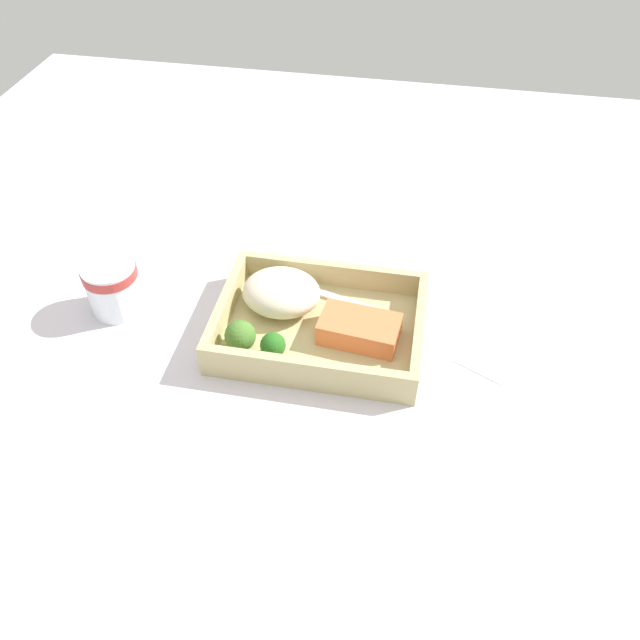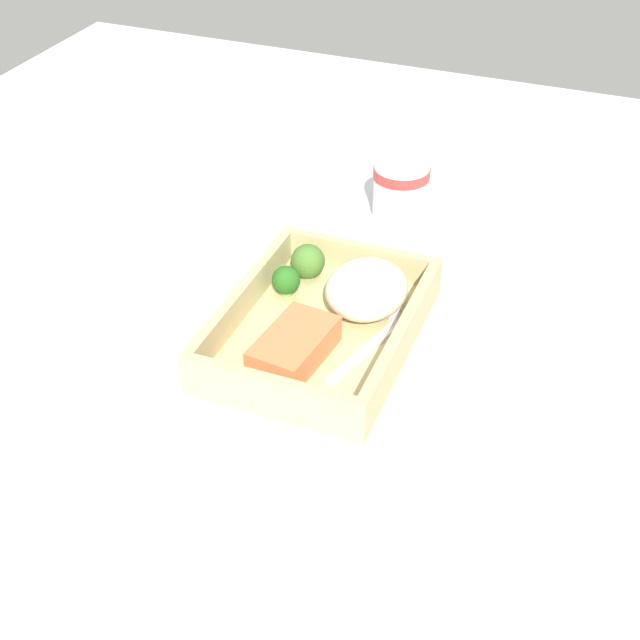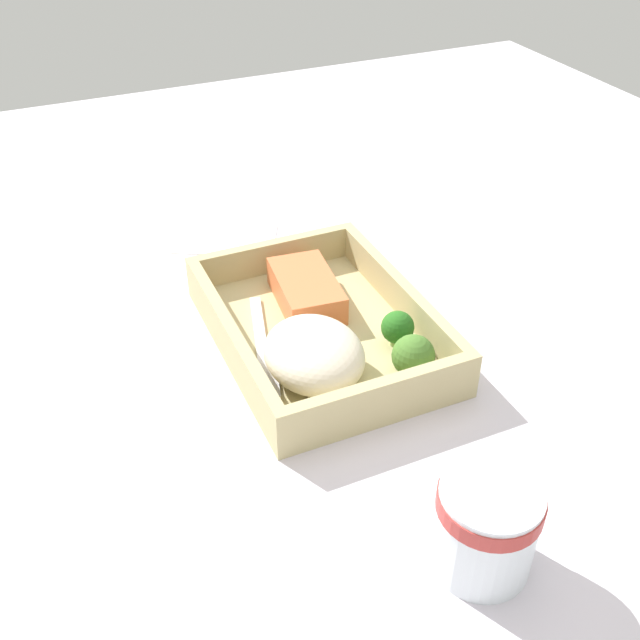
{
  "view_description": "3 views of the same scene",
  "coord_description": "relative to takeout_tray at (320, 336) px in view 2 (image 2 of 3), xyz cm",
  "views": [
    {
      "loc": [
        -10.51,
        56.63,
        60.1
      ],
      "look_at": [
        0.0,
        0.0,
        2.7
      ],
      "focal_mm": 35.0,
      "sensor_mm": 36.0,
      "label": 1
    },
    {
      "loc": [
        -70.51,
        -27.9,
        59.69
      ],
      "look_at": [
        0.0,
        0.0,
        2.7
      ],
      "focal_mm": 50.0,
      "sensor_mm": 36.0,
      "label": 2
    },
    {
      "loc": [
        54.33,
        -24.05,
        46.06
      ],
      "look_at": [
        0.0,
        0.0,
        2.7
      ],
      "focal_mm": 42.0,
      "sensor_mm": 36.0,
      "label": 3
    }
  ],
  "objects": [
    {
      "name": "receipt_slip",
      "position": [
        -23.33,
        -2.34,
        -0.48
      ],
      "size": [
        11.82,
        14.06,
        0.24
      ],
      "primitive_type": "cube",
      "rotation": [
        0.0,
        0.0,
        -0.46
      ],
      "color": "white",
      "rests_on": "ground_plane"
    },
    {
      "name": "tray_rim",
      "position": [
        0.0,
        0.0,
        2.4
      ],
      "size": [
        26.74,
        19.47,
        3.59
      ],
      "color": "tan",
      "rests_on": "takeout_tray"
    },
    {
      "name": "mashed_potatoes",
      "position": [
        5.87,
        -3.19,
        3.15
      ],
      "size": [
        10.53,
        8.96,
        5.1
      ],
      "primitive_type": "ellipsoid",
      "color": "beige",
      "rests_on": "takeout_tray"
    },
    {
      "name": "takeout_tray",
      "position": [
        0.0,
        0.0,
        0.0
      ],
      "size": [
        26.74,
        19.47,
        1.2
      ],
      "primitive_type": "cube",
      "color": "tan",
      "rests_on": "ground_plane"
    },
    {
      "name": "broccoli_floret_1",
      "position": [
        4.84,
        6.0,
        2.62
      ],
      "size": [
        3.22,
        3.22,
        3.71
      ],
      "color": "#809F4F",
      "rests_on": "takeout_tray"
    },
    {
      "name": "salmon_fillet",
      "position": [
        -5.28,
        0.76,
        2.16
      ],
      "size": [
        10.75,
        6.93,
        3.12
      ],
      "primitive_type": "cube",
      "rotation": [
        0.0,
        0.0,
        -0.11
      ],
      "color": "#E77343",
      "rests_on": "takeout_tray"
    },
    {
      "name": "broccoli_floret_2",
      "position": [
        9.27,
        5.19,
        2.65
      ],
      "size": [
        4.0,
        4.0,
        4.11
      ],
      "color": "#769C5A",
      "rests_on": "takeout_tray"
    },
    {
      "name": "fork",
      "position": [
        0.84,
        -6.44,
        0.82
      ],
      "size": [
        15.67,
        5.79,
        0.44
      ],
      "color": "silver",
      "rests_on": "takeout_tray"
    },
    {
      "name": "ground_plane",
      "position": [
        0.0,
        0.0,
        -1.6
      ],
      "size": [
        160.0,
        160.0,
        2.0
      ],
      "primitive_type": "cube",
      "color": "silver"
    },
    {
      "name": "paper_cup",
      "position": [
        28.41,
        -0.05,
        3.61
      ],
      "size": [
        7.33,
        7.33,
        7.56
      ],
      "color": "white",
      "rests_on": "ground_plane"
    }
  ]
}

